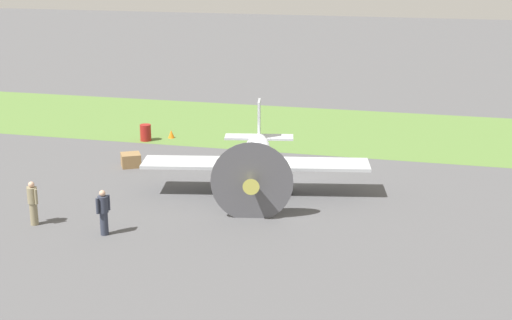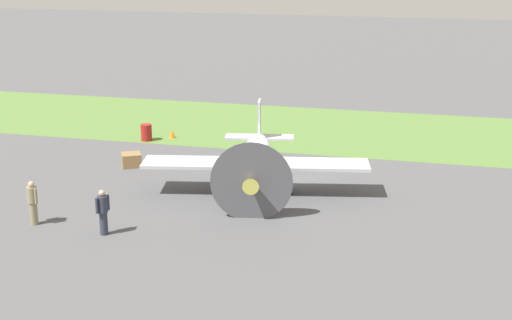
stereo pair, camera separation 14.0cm
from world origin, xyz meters
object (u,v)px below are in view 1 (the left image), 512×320
(ground_crew_chief, at_px, (103,211))
(supply_crate, at_px, (131,160))
(ground_crew_mechanic, at_px, (33,202))
(fuel_drum, at_px, (146,133))
(airplane_lead, at_px, (256,159))
(runway_marker_cone, at_px, (171,134))

(ground_crew_chief, relative_size, supply_crate, 1.92)
(ground_crew_mechanic, relative_size, fuel_drum, 1.92)
(ground_crew_mechanic, relative_size, supply_crate, 1.92)
(airplane_lead, distance_m, runway_marker_cone, 10.33)
(airplane_lead, height_order, supply_crate, airplane_lead)
(ground_crew_chief, bearing_deg, airplane_lead, 171.68)
(ground_crew_mechanic, xyz_separation_m, fuel_drum, (0.69, -12.80, -0.46))
(airplane_lead, xyz_separation_m, fuel_drum, (7.92, -6.80, -1.01))
(airplane_lead, height_order, fuel_drum, airplane_lead)
(runway_marker_cone, bearing_deg, ground_crew_mechanic, 88.07)
(ground_crew_mechanic, xyz_separation_m, supply_crate, (-0.48, -8.08, -0.59))
(fuel_drum, bearing_deg, runway_marker_cone, -141.89)
(fuel_drum, relative_size, runway_marker_cone, 2.05)
(ground_crew_mechanic, bearing_deg, runway_marker_cone, -63.92)
(fuel_drum, bearing_deg, ground_crew_chief, 105.92)
(ground_crew_chief, xyz_separation_m, ground_crew_mechanic, (3.04, -0.28, 0.00))
(fuel_drum, distance_m, supply_crate, 4.86)
(fuel_drum, bearing_deg, airplane_lead, 139.35)
(airplane_lead, height_order, ground_crew_mechanic, airplane_lead)
(ground_crew_chief, distance_m, supply_crate, 8.76)
(runway_marker_cone, bearing_deg, airplane_lead, 131.35)
(ground_crew_chief, xyz_separation_m, runway_marker_cone, (2.58, -13.97, -0.69))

